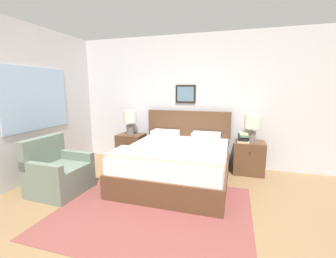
{
  "coord_description": "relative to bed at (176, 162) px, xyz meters",
  "views": [
    {
      "loc": [
        0.79,
        -1.66,
        1.55
      ],
      "look_at": [
        -0.19,
        1.56,
        0.94
      ],
      "focal_mm": 24.0,
      "sensor_mm": 36.0,
      "label": 1
    }
  ],
  "objects": [
    {
      "name": "nightstand_near_window",
      "position": [
        -1.19,
        0.72,
        -0.02
      ],
      "size": [
        0.54,
        0.46,
        0.59
      ],
      "color": "brown",
      "rests_on": "ground_plane"
    },
    {
      "name": "armchair",
      "position": [
        -1.6,
        -0.93,
        -0.04
      ],
      "size": [
        0.73,
        0.76,
        0.83
      ],
      "rotation": [
        0.0,
        0.0,
        -1.61
      ],
      "color": "slate",
      "rests_on": "ground_plane"
    },
    {
      "name": "book_hardcover_middle",
      "position": [
        1.07,
        0.68,
        0.33
      ],
      "size": [
        0.19,
        0.24,
        0.04
      ],
      "rotation": [
        0.0,
        0.0,
        -0.12
      ],
      "color": "#232328",
      "rests_on": "book_thick_bottom"
    },
    {
      "name": "wall_left",
      "position": [
        -2.39,
        -0.43,
        0.98
      ],
      "size": [
        0.08,
        5.24,
        2.6
      ],
      "color": "silver",
      "rests_on": "ground_plane"
    },
    {
      "name": "book_paperback_top",
      "position": [
        1.07,
        0.68,
        0.44
      ],
      "size": [
        0.16,
        0.27,
        0.03
      ],
      "rotation": [
        0.0,
        0.0,
        0.08
      ],
      "color": "beige",
      "rests_on": "book_slim_near_top"
    },
    {
      "name": "wall_back",
      "position": [
        0.13,
        1.02,
        0.98
      ],
      "size": [
        7.37,
        0.09,
        2.6
      ],
      "color": "silver",
      "rests_on": "ground_plane"
    },
    {
      "name": "book_thick_bottom",
      "position": [
        1.07,
        0.68,
        0.29
      ],
      "size": [
        0.2,
        0.26,
        0.03
      ],
      "rotation": [
        0.0,
        0.0,
        0.01
      ],
      "color": "beige",
      "rests_on": "nightstand_by_door"
    },
    {
      "name": "nightstand_by_door",
      "position": [
        1.19,
        0.72,
        -0.02
      ],
      "size": [
        0.54,
        0.46,
        0.59
      ],
      "color": "brown",
      "rests_on": "ground_plane"
    },
    {
      "name": "table_lamp_near_window",
      "position": [
        -1.19,
        0.7,
        0.6
      ],
      "size": [
        0.27,
        0.27,
        0.51
      ],
      "color": "slate",
      "rests_on": "nightstand_near_window"
    },
    {
      "name": "area_rug_main",
      "position": [
        -0.04,
        -1.01,
        -0.32
      ],
      "size": [
        2.42,
        2.0,
        0.01
      ],
      "color": "brown",
      "rests_on": "ground_plane"
    },
    {
      "name": "book_novel_upper",
      "position": [
        1.07,
        0.68,
        0.36
      ],
      "size": [
        0.19,
        0.23,
        0.03
      ],
      "rotation": [
        0.0,
        0.0,
        0.03
      ],
      "color": "#232328",
      "rests_on": "book_hardcover_middle"
    },
    {
      "name": "table_lamp_by_door",
      "position": [
        1.2,
        0.7,
        0.6
      ],
      "size": [
        0.27,
        0.27,
        0.51
      ],
      "color": "slate",
      "rests_on": "nightstand_by_door"
    },
    {
      "name": "bed",
      "position": [
        0.0,
        0.0,
        0.0
      ],
      "size": [
        1.69,
        1.9,
        1.11
      ],
      "color": "brown",
      "rests_on": "ground_plane"
    },
    {
      "name": "book_slim_near_top",
      "position": [
        1.07,
        0.68,
        0.4
      ],
      "size": [
        0.19,
        0.3,
        0.04
      ],
      "rotation": [
        0.0,
        0.0,
        0.15
      ],
      "color": "#4C7551",
      "rests_on": "book_novel_upper"
    }
  ]
}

